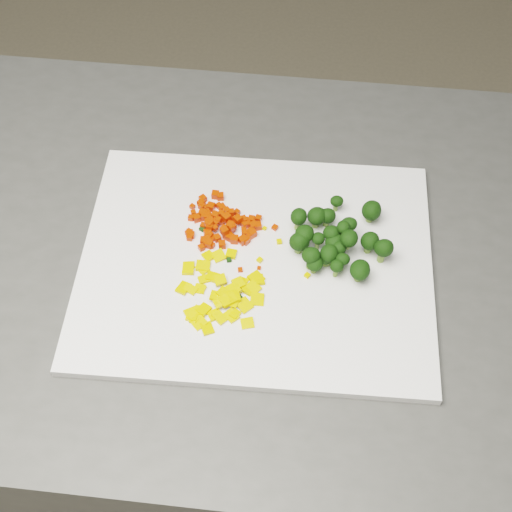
# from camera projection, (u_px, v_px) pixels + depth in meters

# --- Properties ---
(ground) EXTENTS (4.00, 4.00, 0.00)m
(ground) POSITION_uv_depth(u_px,v_px,m) (95.00, 434.00, 1.73)
(ground) COLOR gray
(ground) RESTS_ON ground
(counter_block) EXTENTS (0.98, 0.69, 0.90)m
(counter_block) POSITION_uv_depth(u_px,v_px,m) (257.00, 390.00, 1.31)
(counter_block) COLOR #40403E
(counter_block) RESTS_ON ground
(cutting_board) EXTENTS (0.46, 0.36, 0.01)m
(cutting_board) POSITION_uv_depth(u_px,v_px,m) (256.00, 263.00, 0.92)
(cutting_board) COLOR white
(cutting_board) RESTS_ON counter_block
(carrot_pile) EXTENTS (0.10, 0.10, 0.03)m
(carrot_pile) POSITION_uv_depth(u_px,v_px,m) (221.00, 217.00, 0.94)
(carrot_pile) COLOR red
(carrot_pile) RESTS_ON cutting_board
(pepper_pile) EXTENTS (0.12, 0.12, 0.02)m
(pepper_pile) POSITION_uv_depth(u_px,v_px,m) (225.00, 288.00, 0.88)
(pepper_pile) COLOR #E4B40C
(pepper_pile) RESTS_ON cutting_board
(broccoli_pile) EXTENTS (0.12, 0.12, 0.06)m
(broccoli_pile) POSITION_uv_depth(u_px,v_px,m) (340.00, 231.00, 0.91)
(broccoli_pile) COLOR black
(broccoli_pile) RESTS_ON cutting_board
(carrot_cube_0) EXTENTS (0.01, 0.01, 0.01)m
(carrot_cube_0) POSITION_uv_depth(u_px,v_px,m) (207.00, 214.00, 0.95)
(carrot_cube_0) COLOR red
(carrot_cube_0) RESTS_ON carrot_pile
(carrot_cube_1) EXTENTS (0.01, 0.01, 0.01)m
(carrot_cube_1) POSITION_uv_depth(u_px,v_px,m) (258.00, 226.00, 0.94)
(carrot_cube_1) COLOR red
(carrot_cube_1) RESTS_ON carrot_pile
(carrot_cube_2) EXTENTS (0.01, 0.01, 0.01)m
(carrot_cube_2) POSITION_uv_depth(u_px,v_px,m) (230.00, 226.00, 0.93)
(carrot_cube_2) COLOR red
(carrot_cube_2) RESTS_ON carrot_pile
(carrot_cube_3) EXTENTS (0.01, 0.01, 0.01)m
(carrot_cube_3) POSITION_uv_depth(u_px,v_px,m) (191.00, 218.00, 0.95)
(carrot_cube_3) COLOR red
(carrot_cube_3) RESTS_ON carrot_pile
(carrot_cube_4) EXTENTS (0.01, 0.01, 0.01)m
(carrot_cube_4) POSITION_uv_depth(u_px,v_px,m) (245.00, 225.00, 0.94)
(carrot_cube_4) COLOR red
(carrot_cube_4) RESTS_ON carrot_pile
(carrot_cube_5) EXTENTS (0.01, 0.01, 0.01)m
(carrot_cube_5) POSITION_uv_depth(u_px,v_px,m) (219.00, 206.00, 0.96)
(carrot_cube_5) COLOR red
(carrot_cube_5) RESTS_ON carrot_pile
(carrot_cube_6) EXTENTS (0.01, 0.01, 0.01)m
(carrot_cube_6) POSITION_uv_depth(u_px,v_px,m) (209.00, 224.00, 0.93)
(carrot_cube_6) COLOR red
(carrot_cube_6) RESTS_ON carrot_pile
(carrot_cube_7) EXTENTS (0.01, 0.01, 0.01)m
(carrot_cube_7) POSITION_uv_depth(u_px,v_px,m) (243.00, 220.00, 0.95)
(carrot_cube_7) COLOR red
(carrot_cube_7) RESTS_ON carrot_pile
(carrot_cube_8) EXTENTS (0.01, 0.01, 0.01)m
(carrot_cube_8) POSITION_uv_depth(u_px,v_px,m) (247.00, 239.00, 0.93)
(carrot_cube_8) COLOR red
(carrot_cube_8) RESTS_ON carrot_pile
(carrot_cube_9) EXTENTS (0.01, 0.01, 0.01)m
(carrot_cube_9) POSITION_uv_depth(u_px,v_px,m) (231.00, 225.00, 0.94)
(carrot_cube_9) COLOR red
(carrot_cube_9) RESTS_ON carrot_pile
(carrot_cube_10) EXTENTS (0.01, 0.01, 0.01)m
(carrot_cube_10) POSITION_uv_depth(u_px,v_px,m) (231.00, 212.00, 0.95)
(carrot_cube_10) COLOR red
(carrot_cube_10) RESTS_ON carrot_pile
(carrot_cube_11) EXTENTS (0.01, 0.01, 0.01)m
(carrot_cube_11) POSITION_uv_depth(u_px,v_px,m) (192.00, 235.00, 0.93)
(carrot_cube_11) COLOR red
(carrot_cube_11) RESTS_ON carrot_pile
(carrot_cube_12) EXTENTS (0.01, 0.01, 0.01)m
(carrot_cube_12) POSITION_uv_depth(u_px,v_px,m) (205.00, 216.00, 0.95)
(carrot_cube_12) COLOR red
(carrot_cube_12) RESTS_ON carrot_pile
(carrot_cube_13) EXTENTS (0.01, 0.01, 0.01)m
(carrot_cube_13) POSITION_uv_depth(u_px,v_px,m) (222.00, 245.00, 0.92)
(carrot_cube_13) COLOR red
(carrot_cube_13) RESTS_ON carrot_pile
(carrot_cube_14) EXTENTS (0.01, 0.01, 0.01)m
(carrot_cube_14) POSITION_uv_depth(u_px,v_px,m) (246.00, 240.00, 0.93)
(carrot_cube_14) COLOR red
(carrot_cube_14) RESTS_ON carrot_pile
(carrot_cube_15) EXTENTS (0.01, 0.01, 0.01)m
(carrot_cube_15) POSITION_uv_depth(u_px,v_px,m) (209.00, 244.00, 0.92)
(carrot_cube_15) COLOR red
(carrot_cube_15) RESTS_ON carrot_pile
(carrot_cube_16) EXTENTS (0.01, 0.01, 0.01)m
(carrot_cube_16) POSITION_uv_depth(u_px,v_px,m) (258.00, 219.00, 0.95)
(carrot_cube_16) COLOR red
(carrot_cube_16) RESTS_ON carrot_pile
(carrot_cube_17) EXTENTS (0.01, 0.01, 0.01)m
(carrot_cube_17) POSITION_uv_depth(u_px,v_px,m) (234.00, 239.00, 0.93)
(carrot_cube_17) COLOR red
(carrot_cube_17) RESTS_ON carrot_pile
(carrot_cube_18) EXTENTS (0.01, 0.01, 0.01)m
(carrot_cube_18) POSITION_uv_depth(u_px,v_px,m) (189.00, 233.00, 0.94)
(carrot_cube_18) COLOR red
(carrot_cube_18) RESTS_ON carrot_pile
(carrot_cube_19) EXTENTS (0.01, 0.01, 0.01)m
(carrot_cube_19) POSITION_uv_depth(u_px,v_px,m) (209.00, 236.00, 0.93)
(carrot_cube_19) COLOR red
(carrot_cube_19) RESTS_ON carrot_pile
(carrot_cube_20) EXTENTS (0.01, 0.01, 0.01)m
(carrot_cube_20) POSITION_uv_depth(u_px,v_px,m) (247.00, 224.00, 0.94)
(carrot_cube_20) COLOR red
(carrot_cube_20) RESTS_ON carrot_pile
(carrot_cube_21) EXTENTS (0.01, 0.01, 0.01)m
(carrot_cube_21) POSITION_uv_depth(u_px,v_px,m) (207.00, 240.00, 0.93)
(carrot_cube_21) COLOR red
(carrot_cube_21) RESTS_ON carrot_pile
(carrot_cube_22) EXTENTS (0.01, 0.01, 0.01)m
(carrot_cube_22) POSITION_uv_depth(u_px,v_px,m) (203.00, 199.00, 0.97)
(carrot_cube_22) COLOR red
(carrot_cube_22) RESTS_ON carrot_pile
(carrot_cube_23) EXTENTS (0.01, 0.01, 0.01)m
(carrot_cube_23) POSITION_uv_depth(u_px,v_px,m) (211.00, 207.00, 0.96)
(carrot_cube_23) COLOR red
(carrot_cube_23) RESTS_ON carrot_pile
(carrot_cube_24) EXTENTS (0.01, 0.01, 0.01)m
(carrot_cube_24) POSITION_uv_depth(u_px,v_px,m) (244.00, 230.00, 0.94)
(carrot_cube_24) COLOR red
(carrot_cube_24) RESTS_ON carrot_pile
(carrot_cube_25) EXTENTS (0.01, 0.01, 0.01)m
(carrot_cube_25) POSITION_uv_depth(u_px,v_px,m) (222.00, 222.00, 0.95)
(carrot_cube_25) COLOR red
(carrot_cube_25) RESTS_ON carrot_pile
(carrot_cube_26) EXTENTS (0.01, 0.01, 0.01)m
(carrot_cube_26) POSITION_uv_depth(u_px,v_px,m) (203.00, 214.00, 0.95)
(carrot_cube_26) COLOR red
(carrot_cube_26) RESTS_ON carrot_pile
(carrot_cube_27) EXTENTS (0.01, 0.01, 0.01)m
(carrot_cube_27) POSITION_uv_depth(u_px,v_px,m) (230.00, 237.00, 0.93)
(carrot_cube_27) COLOR red
(carrot_cube_27) RESTS_ON carrot_pile
(carrot_cube_28) EXTENTS (0.01, 0.01, 0.01)m
(carrot_cube_28) POSITION_uv_depth(u_px,v_px,m) (226.00, 217.00, 0.94)
(carrot_cube_28) COLOR red
(carrot_cube_28) RESTS_ON carrot_pile
(carrot_cube_29) EXTENTS (0.01, 0.01, 0.01)m
(carrot_cube_29) POSITION_uv_depth(u_px,v_px,m) (227.00, 236.00, 0.93)
(carrot_cube_29) COLOR red
(carrot_cube_29) RESTS_ON carrot_pile
(carrot_cube_30) EXTENTS (0.01, 0.01, 0.01)m
(carrot_cube_30) POSITION_uv_depth(u_px,v_px,m) (223.00, 209.00, 0.96)
(carrot_cube_30) COLOR red
(carrot_cube_30) RESTS_ON carrot_pile
(carrot_cube_31) EXTENTS (0.01, 0.01, 0.01)m
(carrot_cube_31) POSITION_uv_depth(u_px,v_px,m) (250.00, 235.00, 0.93)
(carrot_cube_31) COLOR red
(carrot_cube_31) RESTS_ON carrot_pile
(carrot_cube_32) EXTENTS (0.01, 0.01, 0.01)m
(carrot_cube_32) POSITION_uv_depth(u_px,v_px,m) (215.00, 215.00, 0.94)
(carrot_cube_32) COLOR red
(carrot_cube_32) RESTS_ON carrot_pile
(carrot_cube_33) EXTENTS (0.01, 0.01, 0.01)m
(carrot_cube_33) POSITION_uv_depth(u_px,v_px,m) (243.00, 240.00, 0.93)
(carrot_cube_33) COLOR red
(carrot_cube_33) RESTS_ON carrot_pile
(carrot_cube_34) EXTENTS (0.01, 0.01, 0.01)m
(carrot_cube_34) POSITION_uv_depth(u_px,v_px,m) (201.00, 248.00, 0.92)
(carrot_cube_34) COLOR red
(carrot_cube_34) RESTS_ON carrot_pile
(carrot_cube_35) EXTENTS (0.01, 0.01, 0.01)m
(carrot_cube_35) POSITION_uv_depth(u_px,v_px,m) (216.00, 223.00, 0.94)
(carrot_cube_35) COLOR red
(carrot_cube_35) RESTS_ON carrot_pile
(carrot_cube_36) EXTENTS (0.01, 0.01, 0.01)m
(carrot_cube_36) POSITION_uv_depth(u_px,v_px,m) (231.00, 219.00, 0.95)
(carrot_cube_36) COLOR red
(carrot_cube_36) RESTS_ON carrot_pile
(carrot_cube_37) EXTENTS (0.01, 0.01, 0.01)m
(carrot_cube_37) POSITION_uv_depth(u_px,v_px,m) (247.00, 221.00, 0.95)
(carrot_cube_37) COLOR red
(carrot_cube_37) RESTS_ON carrot_pile
(carrot_cube_38) EXTENTS (0.01, 0.01, 0.01)m
(carrot_cube_38) POSITION_uv_depth(u_px,v_px,m) (251.00, 231.00, 0.94)
(carrot_cube_38) COLOR red
(carrot_cube_38) RESTS_ON carrot_pile
(carrot_cube_39) EXTENTS (0.01, 0.01, 0.01)m
(carrot_cube_39) POSITION_uv_depth(u_px,v_px,m) (204.00, 217.00, 0.95)
(carrot_cube_39) COLOR red
(carrot_cube_39) RESTS_ON carrot_pile
(carrot_cube_40) EXTENTS (0.01, 0.01, 0.01)m
(carrot_cube_40) POSITION_uv_depth(u_px,v_px,m) (206.00, 243.00, 0.93)
(carrot_cube_40) COLOR red
(carrot_cube_40) RESTS_ON carrot_pile
(carrot_cube_41) EXTENTS (0.01, 0.01, 0.01)m
(carrot_cube_41) POSITION_uv_depth(u_px,v_px,m) (229.00, 215.00, 0.95)
(carrot_cube_41) COLOR red
(carrot_cube_41) RESTS_ON carrot_pile
(carrot_cube_42) EXTENTS (0.01, 0.01, 0.01)m
(carrot_cube_42) POSITION_uv_depth(u_px,v_px,m) (210.00, 226.00, 0.93)
(carrot_cube_42) COLOR red
(carrot_cube_42) RESTS_ON carrot_pile
(carrot_cube_43) EXTENTS (0.01, 0.01, 0.01)m
(carrot_cube_43) POSITION_uv_depth(u_px,v_px,m) (189.00, 233.00, 0.94)
(carrot_cube_43) COLOR red
(carrot_cube_43) RESTS_ON carrot_pile
(carrot_cube_44) EXTENTS (0.01, 0.01, 0.01)m
(carrot_cube_44) POSITION_uv_depth(u_px,v_px,m) (207.00, 208.00, 0.96)
(carrot_cube_44) COLOR red
(carrot_cube_44) RESTS_ON carrot_pile
(carrot_cube_45) EXTENTS (0.01, 0.01, 0.01)m
(carrot_cube_45) POSITION_uv_depth(u_px,v_px,m) (237.00, 212.00, 0.96)
(carrot_cube_45) COLOR red
(carrot_cube_45) RESTS_ON carrot_pile
(carrot_cube_46) EXTENTS (0.01, 0.01, 0.01)m
(carrot_cube_46) POSITION_uv_depth(u_px,v_px,m) (202.00, 206.00, 0.96)
(carrot_cube_46) COLOR red
(carrot_cube_46) RESTS_ON carrot_pile
(carrot_cube_47) EXTENTS (0.01, 0.01, 0.01)m
(carrot_cube_47) POSITION_uv_depth(u_px,v_px,m) (202.00, 213.00, 0.96)
(carrot_cube_47) COLOR red
(carrot_cube_47) RESTS_ON carrot_pile
(carrot_cube_48) EXTENTS (0.01, 0.01, 0.01)m
(carrot_cube_48) POSITION_uv_depth(u_px,v_px,m) (212.00, 245.00, 0.93)
(carrot_cube_48) COLOR red
(carrot_cube_48) RESTS_ON carrot_pile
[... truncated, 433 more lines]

